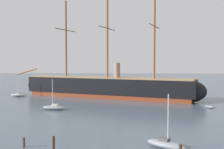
{
  "coord_description": "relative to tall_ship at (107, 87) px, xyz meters",
  "views": [
    {
      "loc": [
        1.89,
        -25.09,
        11.06
      ],
      "look_at": [
        -0.81,
        35.69,
        7.8
      ],
      "focal_mm": 43.55,
      "sensor_mm": 36.0,
      "label": 1
    }
  ],
  "objects": [
    {
      "name": "sailboat_far_left",
      "position": [
        -26.87,
        1.4,
        -2.64
      ],
      "size": [
        5.03,
        3.42,
        6.35
      ],
      "color": "silver",
      "rests_on": "ground"
    },
    {
      "name": "dinghy_alongside_stern",
      "position": [
        24.57,
        -16.18,
        -2.88
      ],
      "size": [
        2.14,
        2.71,
        0.59
      ],
      "color": "gray",
      "rests_on": "ground"
    },
    {
      "name": "mooring_piling_nearest",
      "position": [
        -7.8,
        -45.83,
        -2.55
      ],
      "size": [
        0.33,
        0.33,
        1.25
      ],
      "primitive_type": "cylinder",
      "color": "#4C3D2D",
      "rests_on": "ground"
    },
    {
      "name": "sailboat_alongside_bow",
      "position": [
        -10.65,
        -20.16,
        -2.61
      ],
      "size": [
        5.35,
        2.22,
        6.77
      ],
      "color": "gray",
      "rests_on": "ground"
    },
    {
      "name": "tall_ship",
      "position": [
        0.0,
        0.0,
        0.0
      ],
      "size": [
        58.45,
        24.52,
        29.17
      ],
      "color": "brown",
      "rests_on": "ground"
    },
    {
      "name": "mooring_piling_right_pair",
      "position": [
        -3.52,
        -47.57,
        -2.2
      ],
      "size": [
        0.32,
        0.32,
        1.97
      ],
      "primitive_type": "cylinder",
      "color": "#382B1E",
      "rests_on": "ground"
    },
    {
      "name": "sailboat_foreground_right",
      "position": [
        10.14,
        -45.57,
        -2.6
      ],
      "size": [
        5.19,
        4.4,
        6.87
      ],
      "color": "gray",
      "rests_on": "ground"
    }
  ]
}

